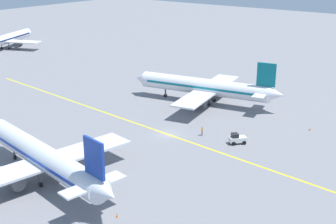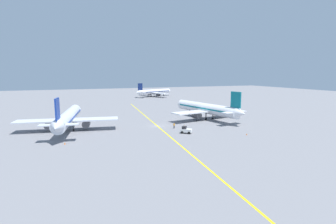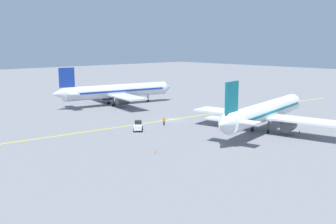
{
  "view_description": "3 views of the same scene",
  "coord_description": "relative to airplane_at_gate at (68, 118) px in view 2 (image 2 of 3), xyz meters",
  "views": [
    {
      "loc": [
        -64.74,
        -49.43,
        32.3
      ],
      "look_at": [
        1.04,
        0.71,
        4.0
      ],
      "focal_mm": 50.0,
      "sensor_mm": 36.0,
      "label": 1
    },
    {
      "loc": [
        -26.43,
        -75.74,
        16.45
      ],
      "look_at": [
        2.32,
        -3.43,
        4.72
      ],
      "focal_mm": 28.0,
      "sensor_mm": 36.0,
      "label": 2
    },
    {
      "loc": [
        62.14,
        -58.33,
        16.55
      ],
      "look_at": [
        2.39,
        -3.24,
        2.38
      ],
      "focal_mm": 42.0,
      "sensor_mm": 36.0,
      "label": 3
    }
  ],
  "objects": [
    {
      "name": "airplane_distant_taxiing",
      "position": [
        57.12,
        91.89,
        -0.37
      ],
      "size": [
        30.47,
        25.03,
        9.54
      ],
      "color": "white",
      "rests_on": "ground"
    },
    {
      "name": "baggage_tug_white",
      "position": [
        29.78,
        -15.93,
        -2.81
      ],
      "size": [
        3.24,
        3.11,
        2.11
      ],
      "color": "white",
      "rests_on": "ground"
    },
    {
      "name": "airplane_at_gate",
      "position": [
        0.0,
        0.0,
        0.0
      ],
      "size": [
        28.48,
        35.43,
        10.6
      ],
      "color": "silver",
      "rests_on": "ground"
    },
    {
      "name": "traffic_cone_mid_apron",
      "position": [
        51.79,
        5.24,
        -3.43
      ],
      "size": [
        0.32,
        0.32,
        0.55
      ],
      "primitive_type": "cone",
      "color": "orange",
      "rests_on": "ground"
    },
    {
      "name": "traffic_cone_near_nose",
      "position": [
        43.93,
        -23.82,
        -3.43
      ],
      "size": [
        0.32,
        0.32,
        0.55
      ],
      "primitive_type": "cone",
      "color": "orange",
      "rests_on": "ground"
    },
    {
      "name": "airplane_adjacent_stand",
      "position": [
        46.3,
        1.57,
        0.0
      ],
      "size": [
        28.48,
        35.37,
        10.6
      ],
      "color": "white",
      "rests_on": "ground"
    },
    {
      "name": "ground_crew_worker",
      "position": [
        29.29,
        -8.8,
        -2.8
      ],
      "size": [
        0.52,
        0.37,
        1.68
      ],
      "color": "#23232D",
      "rests_on": "ground"
    },
    {
      "name": "ground_plane",
      "position": [
        25.8,
        -3.41,
        -3.71
      ],
      "size": [
        400.0,
        400.0,
        0.0
      ],
      "primitive_type": "plane",
      "color": "slate"
    },
    {
      "name": "traffic_cone_by_wingtip",
      "position": [
        -1.13,
        -15.76,
        -3.43
      ],
      "size": [
        0.32,
        0.32,
        0.55
      ],
      "primitive_type": "cone",
      "color": "orange",
      "rests_on": "ground"
    },
    {
      "name": "apron_yellow_centreline",
      "position": [
        25.8,
        -3.41,
        -3.71
      ],
      "size": [
        12.84,
        119.39,
        0.01
      ],
      "primitive_type": "cube",
      "rotation": [
        0.0,
        0.0,
        -0.1
      ],
      "color": "yellow",
      "rests_on": "ground"
    }
  ]
}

